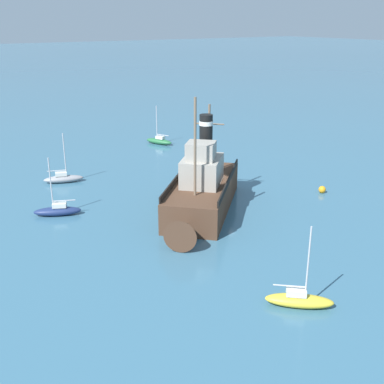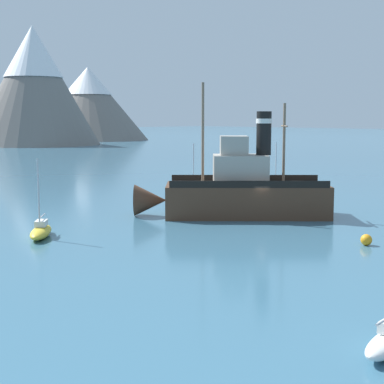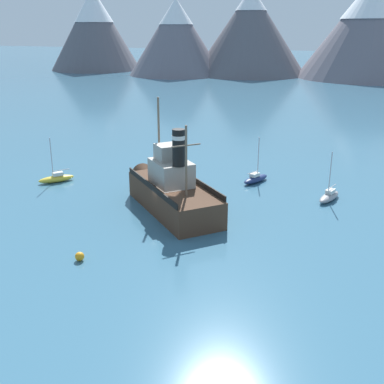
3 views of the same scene
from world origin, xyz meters
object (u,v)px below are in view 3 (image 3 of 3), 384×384
old_tugboat (171,190)px  sailboat_yellow (56,178)px  sailboat_grey (329,196)px  sailboat_navy (256,178)px  mooring_buoy (80,256)px

old_tugboat → sailboat_yellow: (-14.66, 3.43, -1.40)m
sailboat_yellow → sailboat_grey: 28.54m
old_tugboat → sailboat_navy: (5.74, 10.33, -1.40)m
sailboat_grey → mooring_buoy: bearing=-130.4°
sailboat_navy → sailboat_grey: bearing=-22.4°
sailboat_yellow → mooring_buoy: bearing=-51.4°
sailboat_yellow → mooring_buoy: 19.55m
old_tugboat → sailboat_grey: old_tugboat is taller
old_tugboat → sailboat_yellow: size_ratio=2.57×
old_tugboat → mooring_buoy: 12.18m
mooring_buoy → old_tugboat: bearing=78.3°
old_tugboat → sailboat_navy: size_ratio=2.57×
old_tugboat → mooring_buoy: (-2.45, -11.84, -1.50)m
sailboat_yellow → sailboat_grey: (28.31, 3.65, 0.00)m
sailboat_navy → mooring_buoy: 23.64m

